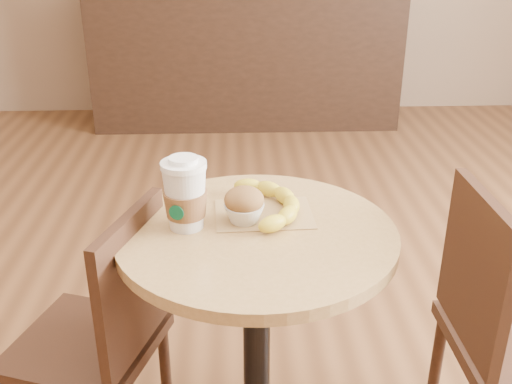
% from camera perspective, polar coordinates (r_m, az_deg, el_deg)
% --- Properties ---
extents(cafe_table, '(0.67, 0.67, 0.75)m').
position_cam_1_polar(cafe_table, '(1.54, 0.06, -11.11)').
color(cafe_table, black).
rests_on(cafe_table, ground).
extents(chair_left, '(0.44, 0.44, 0.80)m').
position_cam_1_polar(chair_left, '(1.64, -14.34, -13.09)').
color(chair_left, '#361F13').
rests_on(chair_left, ground).
extents(chair_right, '(0.37, 0.37, 0.85)m').
position_cam_1_polar(chair_right, '(1.69, 22.72, -12.22)').
color(chair_right, '#361F13').
rests_on(chair_right, ground).
extents(service_counter, '(2.30, 0.65, 1.04)m').
position_cam_1_polar(service_counter, '(4.53, -0.94, 13.16)').
color(service_counter, black).
rests_on(service_counter, ground).
extents(kraft_bag, '(0.25, 0.19, 0.00)m').
position_cam_1_polar(kraft_bag, '(1.49, 0.76, -2.09)').
color(kraft_bag, '#9C7B4B').
rests_on(kraft_bag, cafe_table).
extents(coffee_cup, '(0.11, 0.11, 0.18)m').
position_cam_1_polar(coffee_cup, '(1.41, -6.76, -0.44)').
color(coffee_cup, silver).
rests_on(coffee_cup, cafe_table).
extents(muffin, '(0.10, 0.10, 0.09)m').
position_cam_1_polar(muffin, '(1.44, -1.14, -1.25)').
color(muffin, silver).
rests_on(muffin, kraft_bag).
extents(banana, '(0.22, 0.32, 0.04)m').
position_cam_1_polar(banana, '(1.50, 1.37, -1.10)').
color(banana, gold).
rests_on(banana, kraft_bag).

